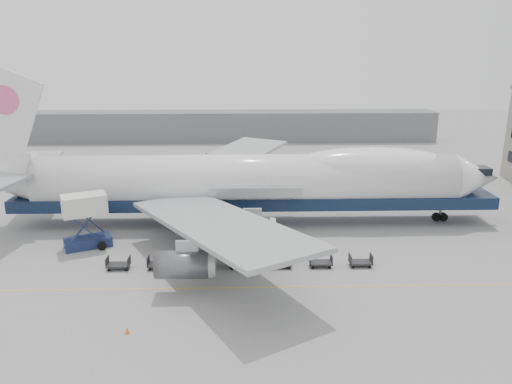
{
  "coord_description": "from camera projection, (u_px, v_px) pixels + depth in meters",
  "views": [
    {
      "loc": [
        -0.48,
        -48.35,
        21.75
      ],
      "look_at": [
        1.01,
        6.0,
        5.85
      ],
      "focal_mm": 35.0,
      "sensor_mm": 36.0,
      "label": 1
    }
  ],
  "objects": [
    {
      "name": "ground",
      "position": [
        248.0,
        261.0,
        52.51
      ],
      "size": [
        260.0,
        260.0,
        0.0
      ],
      "primitive_type": "plane",
      "color": "gray",
      "rests_on": "ground"
    },
    {
      "name": "apron_line",
      "position": [
        249.0,
        288.0,
        46.75
      ],
      "size": [
        60.0,
        0.15,
        0.01
      ],
      "primitive_type": "cube",
      "color": "gold",
      "rests_on": "ground"
    },
    {
      "name": "hangar",
      "position": [
        202.0,
        126.0,
        118.42
      ],
      "size": [
        110.0,
        8.0,
        7.0
      ],
      "primitive_type": "cube",
      "color": "slate",
      "rests_on": "ground"
    },
    {
      "name": "airliner",
      "position": [
        252.0,
        180.0,
        62.46
      ],
      "size": [
        67.0,
        55.3,
        19.98
      ],
      "color": "white",
      "rests_on": "ground"
    },
    {
      "name": "catering_truck",
      "position": [
        86.0,
        218.0,
        55.4
      ],
      "size": [
        5.62,
        4.84,
        6.12
      ],
      "rotation": [
        0.0,
        0.0,
        0.43
      ],
      "color": "navy",
      "rests_on": "ground"
    },
    {
      "name": "traffic_cone",
      "position": [
        127.0,
        331.0,
        39.23
      ],
      "size": [
        0.37,
        0.37,
        0.54
      ],
      "rotation": [
        0.0,
        0.0,
        -0.24
      ],
      "color": "#F9620D",
      "rests_on": "ground"
    },
    {
      "name": "dolly_0",
      "position": [
        118.0,
        264.0,
        50.54
      ],
      "size": [
        2.3,
        1.35,
        1.3
      ],
      "color": "#2D2D30",
      "rests_on": "ground"
    },
    {
      "name": "dolly_1",
      "position": [
        159.0,
        264.0,
        50.64
      ],
      "size": [
        2.3,
        1.35,
        1.3
      ],
      "color": "#2D2D30",
      "rests_on": "ground"
    },
    {
      "name": "dolly_2",
      "position": [
        200.0,
        263.0,
        50.75
      ],
      "size": [
        2.3,
        1.35,
        1.3
      ],
      "color": "#2D2D30",
      "rests_on": "ground"
    },
    {
      "name": "dolly_3",
      "position": [
        240.0,
        263.0,
        50.86
      ],
      "size": [
        2.3,
        1.35,
        1.3
      ],
      "color": "#2D2D30",
      "rests_on": "ground"
    },
    {
      "name": "dolly_4",
      "position": [
        280.0,
        262.0,
        50.97
      ],
      "size": [
        2.3,
        1.35,
        1.3
      ],
      "color": "#2D2D30",
      "rests_on": "ground"
    },
    {
      "name": "dolly_5",
      "position": [
        321.0,
        262.0,
        51.08
      ],
      "size": [
        2.3,
        1.35,
        1.3
      ],
      "color": "#2D2D30",
      "rests_on": "ground"
    },
    {
      "name": "dolly_6",
      "position": [
        361.0,
        261.0,
        51.19
      ],
      "size": [
        2.3,
        1.35,
        1.3
      ],
      "color": "#2D2D30",
      "rests_on": "ground"
    }
  ]
}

